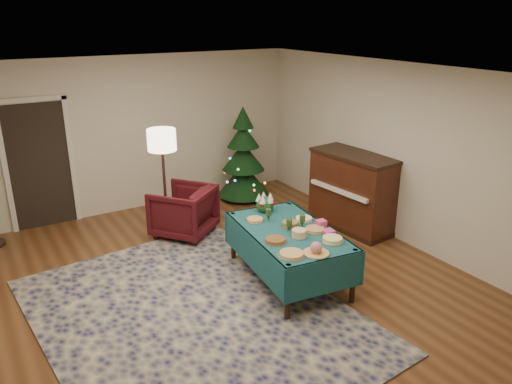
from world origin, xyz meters
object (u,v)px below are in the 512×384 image
floor_lamp (162,147)px  piano (352,192)px  gift_box (321,224)px  armchair (183,209)px  buffet_table (289,240)px  christmas_tree (243,158)px

floor_lamp → piano: 3.11m
gift_box → armchair: 2.42m
buffet_table → gift_box: size_ratio=17.06×
buffet_table → armchair: size_ratio=2.22×
armchair → piano: (2.48, -1.15, 0.17)m
buffet_table → floor_lamp: 2.40m
gift_box → buffet_table: bearing=161.7°
armchair → floor_lamp: floor_lamp is taller
armchair → piano: piano is taller
floor_lamp → piano: size_ratio=1.16×
armchair → floor_lamp: 1.08m
piano → gift_box: bearing=-145.0°
buffet_table → floor_lamp: (-0.89, 2.03, 0.91)m
buffet_table → gift_box: gift_box is taller
buffet_table → piano: (1.87, 0.88, 0.04)m
gift_box → piano: size_ratio=0.08×
floor_lamp → christmas_tree: christmas_tree is taller
piano → buffet_table: bearing=-154.7°
armchair → floor_lamp: bearing=-37.9°
gift_box → piano: piano is taller
buffet_table → christmas_tree: size_ratio=1.10×
armchair → buffet_table: bearing=68.4°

